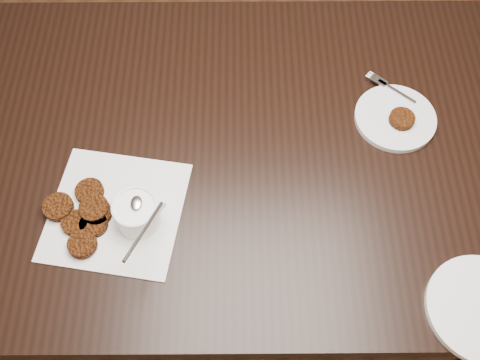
# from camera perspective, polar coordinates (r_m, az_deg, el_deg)

# --- Properties ---
(floor) EXTENTS (4.00, 4.00, 0.00)m
(floor) POSITION_cam_1_polar(r_m,az_deg,el_deg) (1.90, 2.03, -11.62)
(floor) COLOR #56341D
(floor) RESTS_ON ground
(table) EXTENTS (1.45, 0.93, 0.75)m
(table) POSITION_cam_1_polar(r_m,az_deg,el_deg) (1.59, -0.48, -3.85)
(table) COLOR black
(table) RESTS_ON floor
(napkin) EXTENTS (0.32, 0.32, 0.00)m
(napkin) POSITION_cam_1_polar(r_m,az_deg,el_deg) (1.21, -12.67, -3.16)
(napkin) COLOR white
(napkin) RESTS_ON table
(sauce_ramekin) EXTENTS (0.16, 0.16, 0.13)m
(sauce_ramekin) POSITION_cam_1_polar(r_m,az_deg,el_deg) (1.13, -10.90, -2.63)
(sauce_ramekin) COLOR white
(sauce_ramekin) RESTS_ON napkin
(patty_cluster) EXTENTS (0.25, 0.25, 0.02)m
(patty_cluster) POSITION_cam_1_polar(r_m,az_deg,el_deg) (1.21, -15.71, -3.55)
(patty_cluster) COLOR #5A2A0B
(patty_cluster) RESTS_ON napkin
(plate_with_patty) EXTENTS (0.27, 0.27, 0.03)m
(plate_with_patty) POSITION_cam_1_polar(r_m,az_deg,el_deg) (1.35, 15.79, 6.36)
(plate_with_patty) COLOR silver
(plate_with_patty) RESTS_ON table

